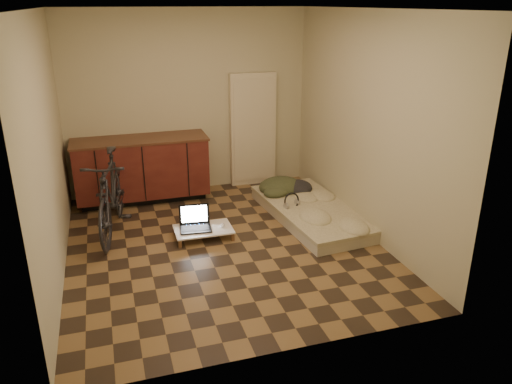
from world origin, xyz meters
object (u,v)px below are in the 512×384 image
object	(u,v)px
futon	(312,212)
lap_desk	(203,230)
bicycle	(111,190)
laptop	(195,224)

from	to	relation	value
futon	lap_desk	size ratio (longest dim) A/B	2.98
bicycle	futon	bearing A→B (deg)	3.34
futon	lap_desk	world-z (taller)	futon
bicycle	laptop	bearing A→B (deg)	-13.09
futon	laptop	xyz separation A→B (m)	(-1.57, -0.09, 0.08)
lap_desk	laptop	xyz separation A→B (m)	(-0.09, 0.05, 0.07)
bicycle	lap_desk	xyz separation A→B (m)	(1.02, -0.46, -0.45)
futon	lap_desk	distance (m)	1.49
futon	laptop	size ratio (longest dim) A/B	5.15
bicycle	futon	distance (m)	2.56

